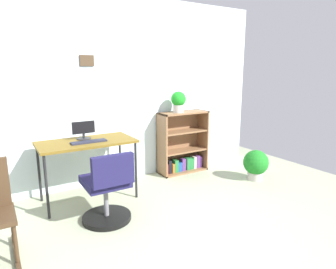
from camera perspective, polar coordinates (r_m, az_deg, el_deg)
The scene contains 9 objects.
ground_plane at distance 2.73m, azimuth 4.51°, elevation -23.16°, with size 6.24×6.24×0.00m, color #9EA688.
wall_back at distance 4.16m, azimuth -12.87°, elevation 7.99°, with size 5.20×0.12×2.57m.
desk at distance 3.69m, azimuth -15.40°, elevation -2.09°, with size 1.13×0.59×0.75m.
monitor at distance 3.76m, azimuth -15.97°, elevation 0.73°, with size 0.27×0.17×0.22m.
keyboard at distance 3.59m, azimuth -15.02°, elevation -1.36°, with size 0.41×0.12×0.02m, color #222535.
office_chair at distance 3.20m, azimuth -11.58°, elevation -10.86°, with size 0.52×0.55×0.79m.
bookshelf_low at distance 4.66m, azimuth 2.61°, elevation -2.18°, with size 0.78×0.30×0.95m.
potted_plant_on_shelf at distance 4.43m, azimuth 2.02°, elevation 6.49°, with size 0.22×0.22×0.32m.
potted_plant_floor at distance 4.52m, azimuth 16.55°, elevation -5.44°, with size 0.36×0.36×0.44m.
Camera 1 is at (-1.32, -1.79, 1.58)m, focal length 31.63 mm.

